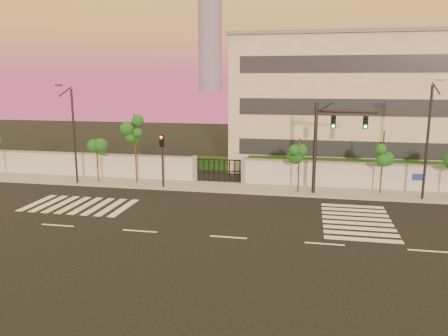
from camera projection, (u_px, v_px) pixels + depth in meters
The scene contains 14 objects.
ground at pixel (228, 237), 23.20m from camera, with size 120.00×120.00×0.00m, color black.
sidewalk at pixel (254, 189), 33.29m from camera, with size 60.00×3.00×0.15m, color gray.
perimeter_wall at pixel (257, 172), 34.51m from camera, with size 60.00×0.36×2.20m.
hedge_row at pixel (274, 169), 37.00m from camera, with size 41.00×4.25×1.80m.
institutional_building at pixel (364, 102), 41.43m from camera, with size 24.40×12.40×12.25m.
road_markings at pixel (214, 214), 27.12m from camera, with size 57.00×7.62×0.02m.
street_tree_b at pixel (97, 151), 34.84m from camera, with size 1.35×1.07×3.62m.
street_tree_c at pixel (135, 133), 34.22m from camera, with size 1.48×1.18×5.62m.
street_tree_d at pixel (300, 153), 31.50m from camera, with size 1.46×1.16×4.15m.
street_tree_e at pixel (383, 148), 31.02m from camera, with size 1.37×1.09×4.68m.
traffic_signal_main at pixel (328, 137), 30.84m from camera, with size 4.22×0.88×6.69m.
traffic_signal_secondary at pixel (162, 154), 33.04m from camera, with size 0.33×0.33×4.29m.
streetlight_west at pixel (73, 131), 33.99m from camera, with size 0.47×1.90×7.91m.
streetlight_east at pixel (428, 137), 29.14m from camera, with size 0.49×1.99×8.27m.
Camera 1 is at (4.02, -21.65, 8.21)m, focal length 35.00 mm.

